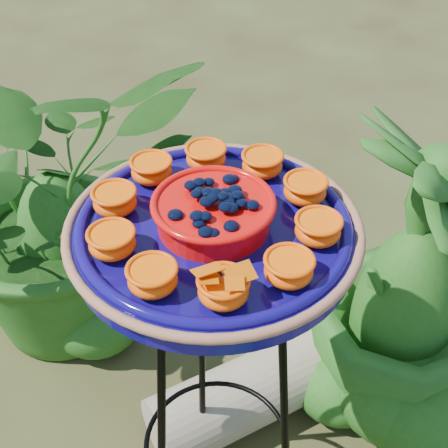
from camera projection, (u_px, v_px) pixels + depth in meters
The scene contains 5 objects.
tripod_stand at pixel (216, 378), 1.35m from camera, with size 0.46×0.46×0.98m.
feeder_dish at pixel (214, 226), 1.07m from camera, with size 0.64×0.64×0.12m.
driftwood_log at pixel (255, 390), 1.90m from camera, with size 0.22×0.22×0.65m, color gray.
shrub_back_left at pixel (53, 198), 1.97m from camera, with size 0.92×0.80×1.03m, color #1E5215.
shrub_back_right at pixel (409, 284), 1.72m from camera, with size 0.54×0.54×0.97m, color #1E5215.
Camera 1 is at (0.27, -0.76, 1.71)m, focal length 50.00 mm.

